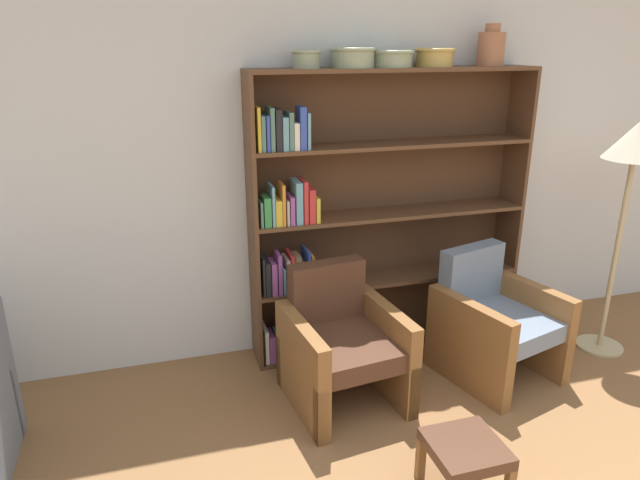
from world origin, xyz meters
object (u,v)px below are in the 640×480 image
Objects in this scene: bookshelf at (365,220)px; bowl_sage at (353,56)px; armchair_leather at (342,344)px; bowl_slate at (392,57)px; bowl_copper at (435,56)px; bowl_olive at (307,58)px; vase_tall at (491,48)px; footstool at (465,453)px; armchair_cushioned at (494,321)px; floor_lamp at (634,156)px.

bowl_sage reaches higher than bookshelf.
bowl_sage is 1.75m from armchair_leather.
bowl_slate is 0.30m from bowl_copper.
bowl_copper is (0.44, -0.02, 1.06)m from bookshelf.
armchair_leather is (0.05, -0.57, -1.63)m from bowl_olive.
vase_tall is 2.15m from armchair_leather.
bookshelf is 1.15m from bowl_copper.
footstool is (-0.05, -1.53, -0.70)m from bookshelf.
bowl_olive reaches higher than armchair_cushioned.
armchair_leather is at bearing -144.46° from bowl_copper.
armchair_leather is 2.35× the size of footstool.
bowl_slate is at bearing 180.00° from bowl_copper.
bowl_slate is (0.14, -0.02, 1.06)m from bookshelf.
armchair_cushioned is (0.25, -0.57, -1.64)m from bowl_copper.
bowl_slate is 2.32m from footstool.
vase_tall reaches higher than bookshelf.
bowl_olive is (-0.41, -0.02, 1.06)m from bookshelf.
bowl_sage is 0.83× the size of footstool.
vase_tall is at bearing -1.50° from bookshelf.
bookshelf is 1.78m from floor_lamp.
vase_tall reaches higher than bowl_slate.
bookshelf is 1.07m from bowl_sage.
vase_tall is (0.40, 0.00, 0.05)m from bowl_copper.
bowl_sage is at bearing -50.69° from armchair_cushioned.
vase_tall is at bearing 145.90° from floor_lamp.
bowl_sage reaches higher than footstool.
bowl_olive reaches higher than footstool.
bowl_copper is at bearing -0.00° from bowl_olive.
vase_tall is (0.70, 0.00, 0.06)m from bowl_slate.
bowl_slate is at bearing -180.00° from vase_tall.
bowl_slate is at bearing 0.00° from bowl_sage.
bowl_slate is at bearing -0.00° from bowl_olive.
bowl_olive is 0.64× the size of bowl_sage.
bowl_sage reaches higher than bowl_olive.
bookshelf is 1.20× the size of floor_lamp.
footstool is (0.36, -1.51, -1.76)m from bowl_olive.
bowl_copper is 1.75m from armchair_cushioned.
bowl_copper is at bearing 155.87° from floor_lamp.
vase_tall reaches higher than floor_lamp.
footstool is (-0.19, -1.51, -1.76)m from bowl_slate.
armchair_cushioned is (0.81, -0.57, -1.64)m from bowl_sage.
armchair_cushioned is at bearing -27.42° from bowl_olive.
footstool is at bearing -76.55° from bowl_olive.
bowl_slate is 1.07× the size of vase_tall.
bookshelf is 7.37× the size of vase_tall.
floor_lamp is (1.98, 0.04, 1.03)m from armchair_leather.
bowl_sage is (-0.11, -0.02, 1.07)m from bookshelf.
bowl_sage is at bearing 180.00° from bowl_slate.
bowl_sage is 1.92m from floor_lamp.
armchair_leather and armchair_cushioned have the same top height.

